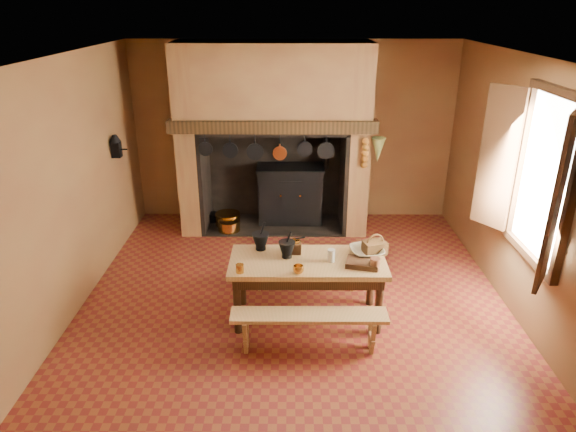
% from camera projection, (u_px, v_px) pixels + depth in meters
% --- Properties ---
extents(floor, '(5.50, 5.50, 0.00)m').
position_uv_depth(floor, '(294.00, 303.00, 6.09)').
color(floor, brown).
rests_on(floor, ground).
extents(ceiling, '(5.50, 5.50, 0.00)m').
position_uv_depth(ceiling, '(296.00, 58.00, 5.01)').
color(ceiling, silver).
rests_on(ceiling, back_wall).
extents(back_wall, '(5.00, 0.02, 2.80)m').
position_uv_depth(back_wall, '(294.00, 132.00, 8.08)').
color(back_wall, olive).
rests_on(back_wall, floor).
extents(wall_left, '(0.02, 5.50, 2.80)m').
position_uv_depth(wall_left, '(65.00, 192.00, 5.56)').
color(wall_left, olive).
rests_on(wall_left, floor).
extents(wall_right, '(0.02, 5.50, 2.80)m').
position_uv_depth(wall_right, '(526.00, 193.00, 5.53)').
color(wall_right, olive).
rests_on(wall_right, floor).
extents(wall_front, '(5.00, 0.02, 2.80)m').
position_uv_depth(wall_front, '(298.00, 353.00, 3.01)').
color(wall_front, olive).
rests_on(wall_front, floor).
extents(chimney_breast, '(2.95, 0.96, 2.80)m').
position_uv_depth(chimney_breast, '(274.00, 112.00, 7.52)').
color(chimney_breast, olive).
rests_on(chimney_breast, floor).
extents(iron_range, '(1.12, 0.55, 1.60)m').
position_uv_depth(iron_range, '(291.00, 193.00, 8.16)').
color(iron_range, black).
rests_on(iron_range, floor).
extents(hearth_pans, '(0.51, 0.62, 0.20)m').
position_uv_depth(hearth_pans, '(227.00, 221.00, 8.10)').
color(hearth_pans, '#BA7B2A').
rests_on(hearth_pans, floor).
extents(hanging_pans, '(1.92, 0.29, 0.27)m').
position_uv_depth(hanging_pans, '(270.00, 151.00, 7.23)').
color(hanging_pans, black).
rests_on(hanging_pans, chimney_breast).
extents(onion_string, '(0.12, 0.10, 0.46)m').
position_uv_depth(onion_string, '(365.00, 153.00, 7.22)').
color(onion_string, '#B47021').
rests_on(onion_string, chimney_breast).
extents(herb_bunch, '(0.20, 0.20, 0.35)m').
position_uv_depth(herb_bunch, '(378.00, 150.00, 7.20)').
color(herb_bunch, '#606A32').
rests_on(herb_bunch, chimney_breast).
extents(window, '(0.39, 1.75, 1.76)m').
position_uv_depth(window, '(533.00, 178.00, 5.05)').
color(window, white).
rests_on(window, wall_right).
extents(wall_coffee_mill, '(0.23, 0.16, 0.31)m').
position_uv_depth(wall_coffee_mill, '(116.00, 145.00, 6.94)').
color(wall_coffee_mill, black).
rests_on(wall_coffee_mill, wall_left).
extents(work_table, '(1.69, 0.75, 0.73)m').
position_uv_depth(work_table, '(308.00, 269.00, 5.58)').
color(work_table, tan).
rests_on(work_table, floor).
extents(bench_front, '(1.57, 0.27, 0.44)m').
position_uv_depth(bench_front, '(309.00, 323.00, 5.14)').
color(bench_front, tan).
rests_on(bench_front, floor).
extents(bench_back, '(1.41, 0.25, 0.40)m').
position_uv_depth(bench_back, '(306.00, 268.00, 6.28)').
color(bench_back, tan).
rests_on(bench_back, floor).
extents(mortar_large, '(0.20, 0.20, 0.33)m').
position_uv_depth(mortar_large, '(261.00, 241.00, 5.73)').
color(mortar_large, black).
rests_on(mortar_large, work_table).
extents(mortar_small, '(0.19, 0.19, 0.32)m').
position_uv_depth(mortar_small, '(287.00, 249.00, 5.55)').
color(mortar_small, black).
rests_on(mortar_small, work_table).
extents(coffee_grinder, '(0.17, 0.13, 0.20)m').
position_uv_depth(coffee_grinder, '(296.00, 247.00, 5.67)').
color(coffee_grinder, '#331D10').
rests_on(coffee_grinder, work_table).
extents(brass_mug_a, '(0.10, 0.10, 0.09)m').
position_uv_depth(brass_mug_a, '(240.00, 268.00, 5.26)').
color(brass_mug_a, '#BA7B2A').
rests_on(brass_mug_a, work_table).
extents(brass_mug_b, '(0.10, 0.10, 0.10)m').
position_uv_depth(brass_mug_b, '(298.00, 245.00, 5.76)').
color(brass_mug_b, '#BA7B2A').
rests_on(brass_mug_b, work_table).
extents(mixing_bowl, '(0.43, 0.43, 0.09)m').
position_uv_depth(mixing_bowl, '(367.00, 252.00, 5.62)').
color(mixing_bowl, '#BBB690').
rests_on(mixing_bowl, work_table).
extents(stoneware_crock, '(0.11, 0.11, 0.13)m').
position_uv_depth(stoneware_crock, '(375.00, 264.00, 5.31)').
color(stoneware_crock, brown).
rests_on(stoneware_crock, work_table).
extents(glass_jar, '(0.09, 0.09, 0.14)m').
position_uv_depth(glass_jar, '(331.00, 256.00, 5.47)').
color(glass_jar, beige).
rests_on(glass_jar, work_table).
extents(wicker_basket, '(0.29, 0.24, 0.24)m').
position_uv_depth(wicker_basket, '(375.00, 247.00, 5.66)').
color(wicker_basket, '#472F15').
rests_on(wicker_basket, work_table).
extents(wooden_tray, '(0.38, 0.31, 0.06)m').
position_uv_depth(wooden_tray, '(362.00, 263.00, 5.41)').
color(wooden_tray, '#331D10').
rests_on(wooden_tray, work_table).
extents(brass_cup, '(0.13, 0.13, 0.09)m').
position_uv_depth(brass_cup, '(298.00, 269.00, 5.25)').
color(brass_cup, '#BA7B2A').
rests_on(brass_cup, work_table).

